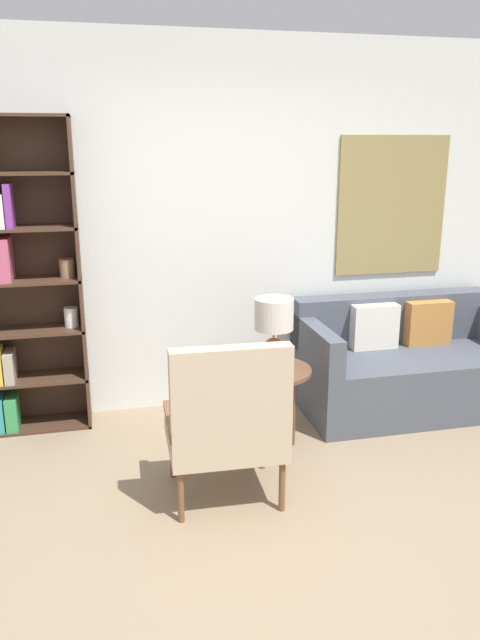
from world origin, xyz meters
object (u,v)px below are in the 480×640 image
object	(u,v)px
couch	(406,366)
side_table	(269,376)
table_lamp	(274,326)
armchair	(228,419)

from	to	relation	value
couch	side_table	xyz separation A→B (m)	(-1.18, -0.36, 0.15)
side_table	table_lamp	size ratio (longest dim) A/B	1.17
couch	armchair	bearing A→B (deg)	-147.15
armchair	couch	distance (m)	1.92
armchair	side_table	world-z (taller)	armchair
side_table	armchair	bearing A→B (deg)	-121.97
couch	side_table	world-z (taller)	couch
table_lamp	couch	bearing A→B (deg)	17.18
armchair	couch	world-z (taller)	armchair
side_table	couch	bearing A→B (deg)	16.73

